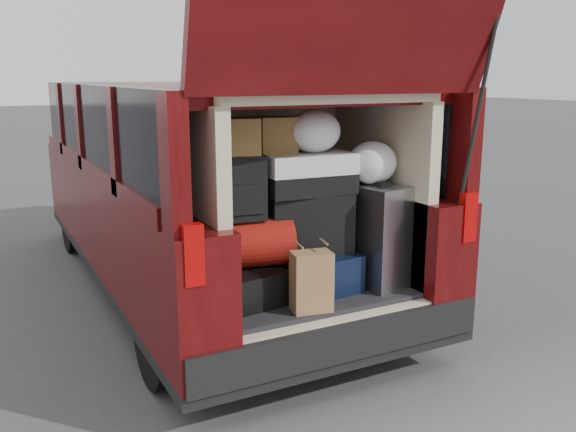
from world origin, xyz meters
The scene contains 15 objects.
ground centered at (0.00, 0.00, 0.00)m, with size 80.00×80.00×0.00m, color #3B3B3E.
minivan centered at (0.00, 1.86, 0.91)m, with size 1.90×5.35×2.77m.
load_floor centered at (0.00, 0.28, 0.28)m, with size 1.24×1.05×0.55m, color black.
black_hardshell centered at (-0.39, 0.18, 0.65)m, with size 0.36×0.50×0.20m, color black.
navy_hardshell centered at (0.06, 0.17, 0.67)m, with size 0.44×0.54×0.23m, color black.
silver_roller centered at (0.45, 0.06, 0.87)m, with size 0.27×0.42×0.64m, color silver.
kraft_bag centered at (-0.12, -0.17, 0.72)m, with size 0.22×0.14×0.34m, color olive.
red_duffel centered at (-0.32, 0.16, 0.89)m, with size 0.44×0.29×0.29m, color maroon.
black_soft_case centered at (0.05, 0.18, 0.97)m, with size 0.51×0.30×0.36m, color black.
backpack centered at (-0.39, 0.16, 1.22)m, with size 0.26×0.16×0.37m, color black.
twotone_duffel centered at (0.04, 0.17, 1.27)m, with size 0.55×0.28×0.25m, color silver.
grocery_sack_lower centered at (-0.40, 0.18, 1.51)m, with size 0.23×0.18×0.21m, color brown.
grocery_sack_upper centered at (-0.13, 0.25, 1.50)m, with size 0.22×0.18×0.22m, color brown.
plastic_bag_center centered at (0.09, 0.19, 1.52)m, with size 0.32×0.30×0.26m, color white.
plastic_bag_right centered at (0.46, 0.10, 1.32)m, with size 0.31×0.29×0.27m, color white.
Camera 1 is at (-1.73, -2.98, 1.84)m, focal length 38.00 mm.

